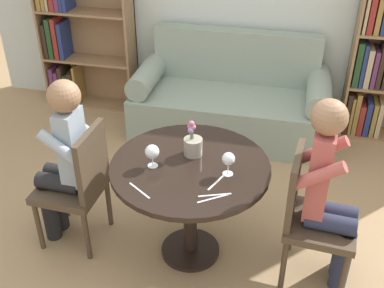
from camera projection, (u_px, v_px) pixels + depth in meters
The scene contains 15 objects.
ground_plane at pixel (190, 251), 3.34m from camera, with size 16.00×16.00×0.00m, color tan.
round_table at pixel (190, 182), 3.02m from camera, with size 0.99×0.99×0.73m.
couch at pixel (231, 102), 4.56m from camera, with size 1.80×0.80×0.92m.
bookshelf_left at pixel (76, 36), 4.86m from camera, with size 0.94×0.28×1.51m.
chair_left at pixel (79, 182), 3.19m from camera, with size 0.44×0.44×0.90m.
chair_right at pixel (310, 213), 2.92m from camera, with size 0.45×0.45×0.90m.
person_left at pixel (64, 159), 3.13m from camera, with size 0.43×0.35×1.23m.
person_right at pixel (329, 193), 2.80m from camera, with size 0.44×0.36×1.27m.
wine_glass_left at pixel (152, 152), 2.88m from camera, with size 0.09×0.09×0.15m.
wine_glass_right at pixel (228, 160), 2.81m from camera, with size 0.08×0.08×0.15m.
flower_vase at pixel (193, 144), 3.01m from camera, with size 0.12×0.12×0.24m.
knife_left_setting at pixel (217, 182), 2.80m from camera, with size 0.08×0.18×0.00m.
fork_left_setting at pixel (139, 190), 2.73m from camera, with size 0.16×0.12×0.00m.
knife_right_setting at pixel (215, 195), 2.69m from camera, with size 0.18×0.08×0.00m.
fork_right_setting at pixel (213, 198), 2.67m from camera, with size 0.16×0.12×0.00m.
Camera 1 is at (0.55, -2.36, 2.42)m, focal length 45.00 mm.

